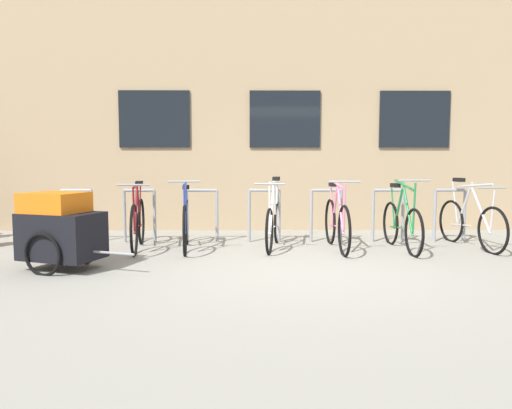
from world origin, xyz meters
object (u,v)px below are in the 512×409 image
at_px(bicycle_white, 274,223).
at_px(bicycle_silver, 470,222).
at_px(bicycle_green, 402,224).
at_px(bicycle_maroon, 138,223).
at_px(bike_trailer, 60,229).
at_px(bicycle_blue, 186,223).
at_px(bicycle_pink, 337,223).

bearing_deg(bicycle_white, bicycle_silver, -0.22).
xyz_separation_m(bicycle_green, bicycle_silver, (1.11, 0.20, 0.00)).
bearing_deg(bicycle_maroon, bike_trailer, -115.02).
height_order(bicycle_blue, bike_trailer, bicycle_blue).
bearing_deg(bicycle_maroon, bicycle_silver, 1.14).
height_order(bicycle_pink, bicycle_silver, bicycle_silver).
bearing_deg(bicycle_blue, bicycle_pink, -1.13).
bearing_deg(bike_trailer, bicycle_green, 15.26).
height_order(bicycle_white, bike_trailer, bicycle_white).
bearing_deg(bicycle_blue, bicycle_white, 4.84).
bearing_deg(bicycle_silver, bicycle_blue, -178.68).
bearing_deg(bicycle_green, bike_trailer, -164.74).
distance_m(bicycle_pink, bicycle_silver, 2.06).
height_order(bicycle_blue, bicycle_silver, bicycle_silver).
relative_size(bicycle_blue, bicycle_silver, 0.96).
distance_m(bicycle_pink, bicycle_green, 0.95).
xyz_separation_m(bicycle_pink, bicycle_green, (0.95, -0.05, -0.01)).
distance_m(bicycle_maroon, bicycle_white, 2.03).
relative_size(bicycle_white, bicycle_silver, 0.94).
height_order(bicycle_white, bicycle_silver, bicycle_white).
height_order(bicycle_pink, bike_trailer, bicycle_pink).
bearing_deg(bicycle_pink, bicycle_white, 170.52).
xyz_separation_m(bicycle_white, bicycle_green, (1.88, -0.21, 0.00)).
distance_m(bicycle_maroon, bike_trailer, 1.47).
relative_size(bicycle_silver, bike_trailer, 1.19).
relative_size(bicycle_pink, bicycle_green, 1.03).
bearing_deg(bicycle_pink, bicycle_maroon, 179.14).
relative_size(bicycle_pink, bike_trailer, 1.18).
bearing_deg(bicycle_pink, bicycle_green, -3.18).
xyz_separation_m(bicycle_maroon, bicycle_green, (3.90, -0.10, -0.01)).
distance_m(bicycle_blue, bicycle_white, 1.32).
height_order(bicycle_blue, bicycle_green, bicycle_green).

